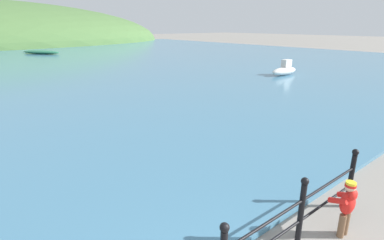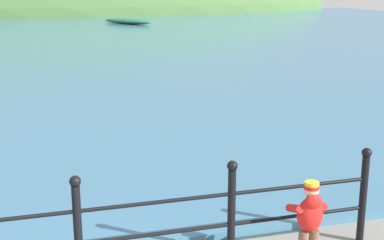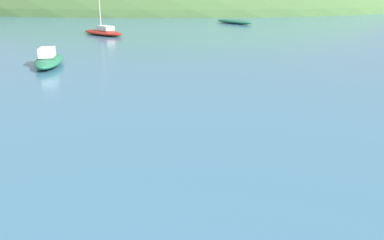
# 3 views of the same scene
# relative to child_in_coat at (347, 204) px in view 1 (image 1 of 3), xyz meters

# --- Properties ---
(child_in_coat) EXTENTS (0.39, 0.38, 1.00)m
(child_in_coat) POSITION_rel_child_in_coat_xyz_m (0.00, 0.00, 0.00)
(child_in_coat) COLOR brown
(child_in_coat) RESTS_ON ground
(boat_white_sailboat) EXTENTS (3.81, 4.76, 0.42)m
(boat_white_sailboat) POSITION_rel_child_in_coat_xyz_m (4.27, 37.35, -0.29)
(boat_white_sailboat) COLOR #287551
(boat_white_sailboat) RESTS_ON water
(boat_red_dinghy) EXTENTS (2.50, 0.75, 1.03)m
(boat_red_dinghy) POSITION_rel_child_in_coat_xyz_m (13.16, 10.18, -0.17)
(boat_red_dinghy) COLOR silver
(boat_red_dinghy) RESTS_ON water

